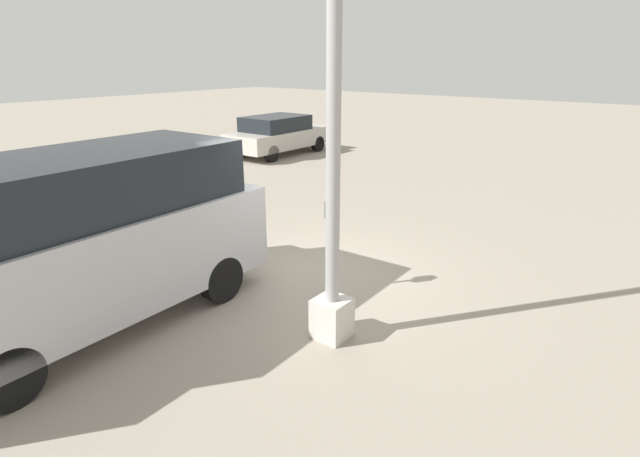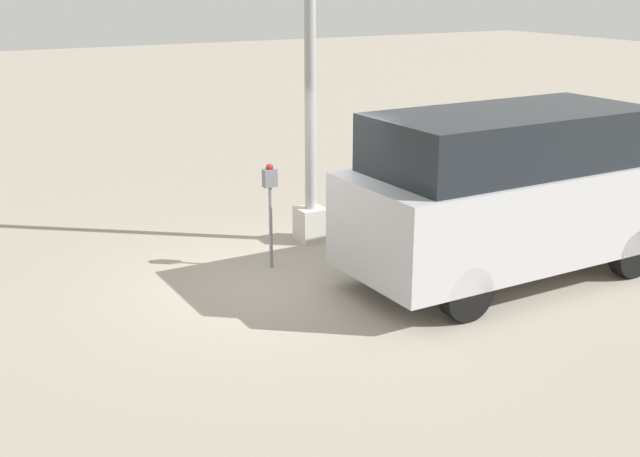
{
  "view_description": "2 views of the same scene",
  "coord_description": "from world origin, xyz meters",
  "px_view_note": "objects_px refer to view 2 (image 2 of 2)",
  "views": [
    {
      "loc": [
        6.12,
        4.82,
        3.56
      ],
      "look_at": [
        -0.35,
        -0.07,
        0.75
      ],
      "focal_mm": 28.0,
      "sensor_mm": 36.0,
      "label": 1
    },
    {
      "loc": [
        -4.55,
        -9.51,
        4.13
      ],
      "look_at": [
        0.41,
        -0.59,
        0.9
      ],
      "focal_mm": 45.0,
      "sensor_mm": 36.0,
      "label": 2
    }
  ],
  "objects_px": {
    "lamp_post": "(310,128)",
    "parked_van": "(512,190)",
    "parking_meter_far": "(557,155)",
    "parking_meter_near": "(270,192)"
  },
  "relations": [
    {
      "from": "parking_meter_near",
      "to": "parking_meter_far",
      "type": "relative_size",
      "value": 0.99
    },
    {
      "from": "lamp_post",
      "to": "parked_van",
      "type": "xyz_separation_m",
      "value": [
        1.66,
        -2.81,
        -0.57
      ]
    },
    {
      "from": "parked_van",
      "to": "parking_meter_near",
      "type": "bearing_deg",
      "value": 143.39
    },
    {
      "from": "parked_van",
      "to": "parking_meter_far",
      "type": "bearing_deg",
      "value": 33.12
    },
    {
      "from": "parking_meter_near",
      "to": "lamp_post",
      "type": "bearing_deg",
      "value": 35.48
    },
    {
      "from": "parking_meter_near",
      "to": "lamp_post",
      "type": "distance_m",
      "value": 1.55
    },
    {
      "from": "parking_meter_far",
      "to": "lamp_post",
      "type": "xyz_separation_m",
      "value": [
        -4.3,
        1.02,
        0.69
      ]
    },
    {
      "from": "parking_meter_near",
      "to": "lamp_post",
      "type": "xyz_separation_m",
      "value": [
        1.11,
        0.83,
        0.7
      ]
    },
    {
      "from": "parking_meter_far",
      "to": "parked_van",
      "type": "relative_size",
      "value": 0.32
    },
    {
      "from": "lamp_post",
      "to": "parking_meter_far",
      "type": "bearing_deg",
      "value": -13.32
    }
  ]
}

